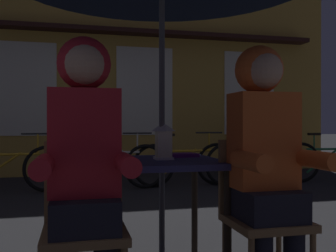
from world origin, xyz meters
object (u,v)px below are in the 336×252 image
(bicycle_fourth, at_px, (186,164))
(person_right_hooded, at_px, (265,145))
(lantern, at_px, (163,140))
(bicycle_furthest, at_px, (330,161))
(cafe_table, at_px, (162,176))
(bicycle_second, at_px, (8,169))
(chair_left, at_px, (84,218))
(chair_right, at_px, (260,208))
(bicycle_third, at_px, (111,166))
(person_left_hooded, at_px, (85,147))
(bicycle_fifth, at_px, (255,163))
(potted_plant, at_px, (273,146))
(book, at_px, (182,155))

(bicycle_fourth, bearing_deg, person_right_hooded, -99.80)
(lantern, xyz_separation_m, bicycle_furthest, (3.60, 3.29, -0.51))
(cafe_table, bearing_deg, bicycle_second, 113.10)
(cafe_table, height_order, chair_left, chair_left)
(bicycle_fourth, bearing_deg, chair_right, -99.95)
(chair_left, xyz_separation_m, bicycle_third, (0.47, 3.68, -0.14))
(person_left_hooded, bearing_deg, bicycle_fourth, 67.13)
(person_right_hooded, xyz_separation_m, bicycle_second, (-1.89, 3.74, -0.50))
(bicycle_furthest, bearing_deg, chair_left, -138.16)
(bicycle_second, relative_size, bicycle_fifth, 1.00)
(chair_right, relative_size, potted_plant, 0.95)
(bicycle_second, xyz_separation_m, book, (1.59, -3.16, 0.41))
(lantern, distance_m, person_left_hooded, 0.65)
(cafe_table, relative_size, bicycle_fifth, 0.44)
(person_right_hooded, height_order, bicycle_fourth, person_right_hooded)
(bicycle_fourth, bearing_deg, bicycle_third, -173.90)
(bicycle_third, xyz_separation_m, bicycle_furthest, (3.62, -0.01, 0.00))
(lantern, height_order, chair_right, lantern)
(cafe_table, distance_m, bicycle_third, 3.32)
(person_left_hooded, height_order, bicycle_second, person_left_hooded)
(chair_right, xyz_separation_m, potted_plant, (2.70, 4.80, 0.05))
(person_left_hooded, height_order, potted_plant, person_left_hooded)
(cafe_table, height_order, person_right_hooded, person_right_hooded)
(book, bearing_deg, potted_plant, 48.38)
(person_right_hooded, relative_size, book, 7.00)
(bicycle_furthest, bearing_deg, potted_plant, 110.94)
(bicycle_furthest, xyz_separation_m, book, (-3.44, -3.13, 0.41))
(chair_left, bearing_deg, bicycle_fifth, 53.35)
(cafe_table, distance_m, bicycle_furthest, 4.90)
(person_left_hooded, xyz_separation_m, potted_plant, (3.66, 4.85, -0.30))
(person_left_hooded, bearing_deg, lantern, 41.24)
(cafe_table, height_order, bicycle_fourth, bicycle_fourth)
(lantern, distance_m, bicycle_third, 3.34)
(bicycle_third, bearing_deg, bicycle_second, 179.66)
(bicycle_third, xyz_separation_m, bicycle_fifth, (2.26, -0.00, 0.00))
(bicycle_third, xyz_separation_m, book, (0.18, -3.15, 0.41))
(bicycle_fifth, xyz_separation_m, potted_plant, (0.92, 1.12, 0.20))
(chair_right, relative_size, bicycle_furthest, 0.52)
(bicycle_third, distance_m, book, 3.18)
(person_left_hooded, distance_m, person_right_hooded, 0.96)
(cafe_table, xyz_separation_m, person_right_hooded, (0.48, -0.43, 0.21))
(cafe_table, relative_size, chair_right, 0.85)
(bicycle_third, height_order, potted_plant, potted_plant)
(bicycle_furthest, bearing_deg, person_right_hooded, -130.09)
(person_left_hooded, xyz_separation_m, bicycle_fourth, (1.63, 3.86, -0.50))
(chair_left, relative_size, bicycle_fifth, 0.52)
(chair_left, relative_size, bicycle_fourth, 0.52)
(chair_right, height_order, bicycle_second, chair_right)
(bicycle_third, relative_size, bicycle_fifth, 1.00)
(chair_left, bearing_deg, chair_right, 0.00)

